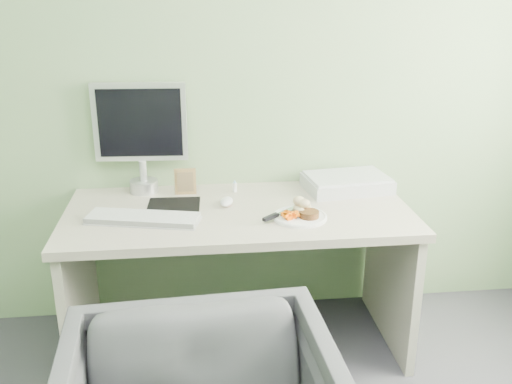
{
  "coord_description": "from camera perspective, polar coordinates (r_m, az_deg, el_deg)",
  "views": [
    {
      "loc": [
        -0.19,
        -0.83,
        1.71
      ],
      "look_at": [
        0.07,
        1.5,
        0.86
      ],
      "focal_mm": 40.0,
      "sensor_mm": 36.0,
      "label": 1
    }
  ],
  "objects": [
    {
      "name": "mousepad",
      "position": [
        2.72,
        -8.23,
        -1.34
      ],
      "size": [
        0.25,
        0.23,
        0.0
      ],
      "primitive_type": "cube",
      "rotation": [
        0.0,
        0.0,
        -0.04
      ],
      "color": "black",
      "rests_on": "desk"
    },
    {
      "name": "computer_mouse",
      "position": [
        2.69,
        -2.97,
        -0.97
      ],
      "size": [
        0.08,
        0.11,
        0.04
      ],
      "primitive_type": "ellipsoid",
      "rotation": [
        0.0,
        0.0,
        -0.24
      ],
      "color": "white",
      "rests_on": "desk"
    },
    {
      "name": "steak_knife",
      "position": [
        2.52,
        2.03,
        -2.31
      ],
      "size": [
        0.19,
        0.17,
        0.02
      ],
      "rotation": [
        0.0,
        0.0,
        0.72
      ],
      "color": "silver",
      "rests_on": "plate"
    },
    {
      "name": "carrot_heap",
      "position": [
        2.52,
        3.44,
        -2.13
      ],
      "size": [
        0.08,
        0.07,
        0.04
      ],
      "primitive_type": "cube",
      "rotation": [
        0.0,
        0.0,
        -0.34
      ],
      "color": "#FF6205",
      "rests_on": "plate"
    },
    {
      "name": "wall_back",
      "position": [
        2.86,
        -2.53,
        12.71
      ],
      "size": [
        3.5,
        0.0,
        3.5
      ],
      "primitive_type": "plane",
      "rotation": [
        1.57,
        0.0,
        0.0
      ],
      "color": "#85A070",
      "rests_on": "floor"
    },
    {
      "name": "keyboard",
      "position": [
        2.56,
        -11.24,
        -2.54
      ],
      "size": [
        0.51,
        0.25,
        0.02
      ],
      "primitive_type": "cube",
      "rotation": [
        0.0,
        0.0,
        -0.23
      ],
      "color": "white",
      "rests_on": "desk"
    },
    {
      "name": "monitor",
      "position": [
        2.86,
        -11.47,
        5.95
      ],
      "size": [
        0.45,
        0.14,
        0.54
      ],
      "rotation": [
        0.0,
        0.0,
        -0.06
      ],
      "color": "silver",
      "rests_on": "desk"
    },
    {
      "name": "eyedrop_bottle",
      "position": [
        2.86,
        -2.14,
        0.57
      ],
      "size": [
        0.02,
        0.02,
        0.06
      ],
      "color": "white",
      "rests_on": "desk"
    },
    {
      "name": "plate",
      "position": [
        2.55,
        4.4,
        -2.51
      ],
      "size": [
        0.24,
        0.24,
        0.01
      ],
      "primitive_type": "cylinder",
      "color": "white",
      "rests_on": "desk"
    },
    {
      "name": "scanner",
      "position": [
        2.93,
        9.06,
        0.84
      ],
      "size": [
        0.45,
        0.33,
        0.06
      ],
      "primitive_type": "cube",
      "rotation": [
        0.0,
        0.0,
        0.13
      ],
      "color": "silver",
      "rests_on": "desk"
    },
    {
      "name": "steak",
      "position": [
        2.53,
        5.32,
        -2.21
      ],
      "size": [
        0.11,
        0.11,
        0.03
      ],
      "primitive_type": "cylinder",
      "rotation": [
        0.0,
        0.0,
        -0.24
      ],
      "color": "black",
      "rests_on": "plate"
    },
    {
      "name": "potato_pile",
      "position": [
        2.59,
        4.69,
        -1.35
      ],
      "size": [
        0.12,
        0.11,
        0.06
      ],
      "primitive_type": "ellipsoid",
      "rotation": [
        0.0,
        0.0,
        -0.36
      ],
      "color": "#A2844F",
      "rests_on": "plate"
    },
    {
      "name": "desk",
      "position": [
        2.72,
        -1.72,
        -5.34
      ],
      "size": [
        1.6,
        0.75,
        0.73
      ],
      "color": "#B8AE9A",
      "rests_on": "floor"
    },
    {
      "name": "photo_frame",
      "position": [
        2.84,
        -7.08,
        1.05
      ],
      "size": [
        0.11,
        0.01,
        0.13
      ],
      "primitive_type": "cube",
      "rotation": [
        0.0,
        0.0,
        -0.02
      ],
      "color": "#A6834D",
      "rests_on": "desk"
    }
  ]
}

